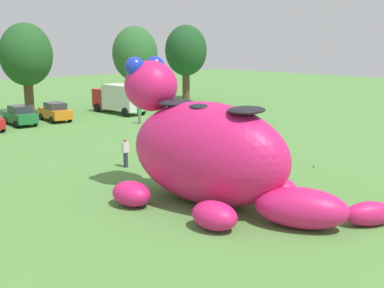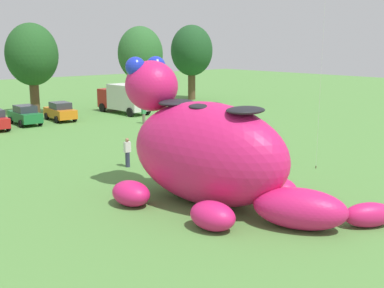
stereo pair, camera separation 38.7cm
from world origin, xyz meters
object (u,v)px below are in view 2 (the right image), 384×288
car_green (25,115)px  car_orange (60,111)px  giant_inflatable_creature (207,152)px  box_truck (124,98)px  spectator_near_inflatable (144,114)px  spectator_mid_field (127,153)px

car_green → car_orange: bearing=1.4°
giant_inflatable_creature → box_truck: giant_inflatable_creature is taller
box_truck → spectator_near_inflatable: box_truck is taller
giant_inflatable_creature → spectator_near_inflatable: size_ratio=7.10×
spectator_mid_field → spectator_near_inflatable: bearing=51.3°
car_green → box_truck: (10.41, 0.15, 0.74)m
car_green → giant_inflatable_creature: bearing=-94.7°
box_truck → spectator_mid_field: box_truck is taller
car_green → spectator_near_inflatable: (8.23, -6.35, -0.01)m
box_truck → spectator_near_inflatable: (-2.18, -6.49, -0.75)m
car_orange → spectator_mid_field: car_orange is taller
box_truck → giant_inflatable_creature: bearing=-115.7°
giant_inflatable_creature → box_truck: (12.52, 26.07, -0.75)m
car_green → car_orange: 3.36m
giant_inflatable_creature → car_green: giant_inflatable_creature is taller
car_green → car_orange: size_ratio=0.99×
car_green → car_orange: same height
car_green → box_truck: size_ratio=0.64×
car_orange → box_truck: box_truck is taller
spectator_near_inflatable → spectator_mid_field: same height
giant_inflatable_creature → car_orange: 26.61m
car_orange → spectator_near_inflatable: 8.07m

